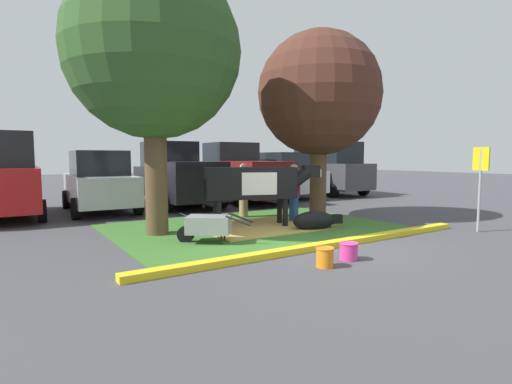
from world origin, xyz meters
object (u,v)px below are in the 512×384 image
at_px(shade_tree_left, 153,52).
at_px(sedan_blue, 282,175).
at_px(suv_black, 2,175).
at_px(pickup_truck_black, 177,175).
at_px(suv_dark_grey, 327,168).
at_px(shade_tree_right, 319,95).
at_px(wheelbarrow, 208,225).
at_px(calf_lying, 315,221).
at_px(sedan_silver, 99,182).
at_px(person_visitor_near, 243,189).
at_px(bucket_pink, 349,251).
at_px(pickup_truck_maroon, 240,174).
at_px(cow_holstein, 255,183).
at_px(person_handler, 294,191).
at_px(parking_sign, 481,172).
at_px(bucket_orange, 325,257).

xyz_separation_m(shade_tree_left, sedan_blue, (7.71, 5.42, -3.18)).
xyz_separation_m(suv_black, pickup_truck_black, (5.60, 0.33, -0.16)).
height_order(suv_black, suv_dark_grey, same).
distance_m(shade_tree_right, wheelbarrow, 5.47).
relative_size(calf_lying, suv_dark_grey, 0.28).
bearing_deg(sedan_silver, suv_dark_grey, 2.60).
relative_size(person_visitor_near, bucket_pink, 4.80).
distance_m(pickup_truck_black, pickup_truck_maroon, 2.67).
xyz_separation_m(cow_holstein, sedan_blue, (5.26, 5.82, -0.15)).
xyz_separation_m(shade_tree_left, suv_black, (-2.99, 4.98, -2.89)).
bearing_deg(shade_tree_right, person_visitor_near, 142.74).
bearing_deg(sedan_blue, suv_black, -177.67).
height_order(bucket_pink, sedan_silver, sedan_silver).
distance_m(bucket_pink, suv_dark_grey, 12.60).
bearing_deg(person_handler, parking_sign, -51.54).
xyz_separation_m(person_handler, sedan_silver, (-4.09, 5.20, 0.11)).
relative_size(calf_lying, sedan_blue, 0.30).
distance_m(shade_tree_right, calf_lying, 3.89).
relative_size(bucket_pink, suv_black, 0.07).
bearing_deg(bucket_orange, pickup_truck_black, 82.80).
xyz_separation_m(shade_tree_left, shade_tree_right, (4.81, -0.19, -0.55)).
relative_size(cow_holstein, bucket_orange, 9.26).
relative_size(wheelbarrow, pickup_truck_maroon, 0.26).
relative_size(wheelbarrow, sedan_silver, 0.32).
bearing_deg(pickup_truck_maroon, suv_dark_grey, 3.12).
distance_m(shade_tree_left, bucket_pink, 6.06).
relative_size(cow_holstein, sedan_silver, 0.68).
height_order(shade_tree_right, suv_dark_grey, shade_tree_right).
xyz_separation_m(bucket_orange, pickup_truck_black, (1.20, 9.48, 0.94)).
distance_m(suv_black, pickup_truck_maroon, 8.26).
height_order(shade_tree_left, suv_dark_grey, shade_tree_left).
xyz_separation_m(calf_lying, parking_sign, (3.18, -2.32, 1.21)).
relative_size(parking_sign, bucket_pink, 6.07).
bearing_deg(pickup_truck_black, person_visitor_near, -83.84).
height_order(bucket_orange, suv_dark_grey, suv_dark_grey).
xyz_separation_m(suv_black, sedan_blue, (10.70, 0.44, -0.29)).
height_order(wheelbarrow, bucket_pink, wheelbarrow).
relative_size(cow_holstein, sedan_blue, 0.68).
relative_size(shade_tree_right, calf_lying, 4.07).
bearing_deg(bucket_pink, parking_sign, 1.88).
relative_size(wheelbarrow, pickup_truck_black, 0.26).
bearing_deg(pickup_truck_black, shade_tree_left, -116.12).
xyz_separation_m(person_visitor_near, sedan_silver, (-3.34, 3.73, 0.11)).
bearing_deg(wheelbarrow, bucket_orange, -73.05).
distance_m(parking_sign, sedan_silver, 11.20).
relative_size(shade_tree_right, person_visitor_near, 3.34).
relative_size(cow_holstein, parking_sign, 1.48).
relative_size(parking_sign, bucket_orange, 6.25).
xyz_separation_m(person_visitor_near, suv_dark_grey, (7.33, 4.22, 0.40)).
bearing_deg(sedan_blue, calf_lying, -121.11).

